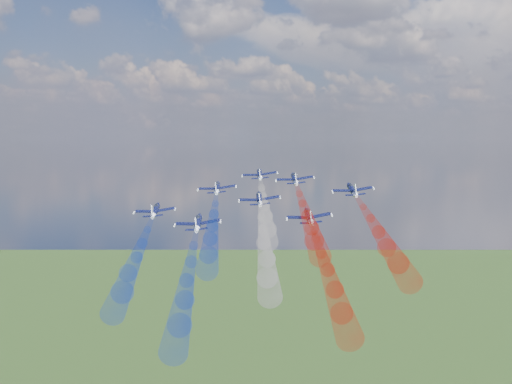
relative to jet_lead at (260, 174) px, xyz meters
The scene contains 16 objects.
jet_lead is the anchor object (origin of this frame).
trail_lead 28.66m from the jet_lead, 49.76° to the right, with size 4.18×46.23×4.18m, color white, non-canonical shape.
jet_inner_left 17.47m from the jet_lead, 90.14° to the right, with size 10.04×12.54×3.35m, color black, non-canonical shape.
trail_inner_left 43.54m from the jet_lead, 64.94° to the right, with size 4.18×46.23×4.18m, color blue, non-canonical shape.
jet_inner_right 15.38m from the jet_lead, 16.47° to the right, with size 10.04×12.54×3.35m, color black, non-canonical shape.
trail_inner_right 42.24m from the jet_lead, 38.11° to the right, with size 4.18×46.23×4.18m, color red, non-canonical shape.
jet_outer_left 35.67m from the jet_lead, 96.14° to the right, with size 10.04×12.54×3.35m, color black, non-canonical shape.
trail_outer_left 59.41m from the jet_lead, 75.63° to the right, with size 4.18×46.23×4.18m, color blue, non-canonical shape.
jet_center_third 25.14m from the jet_lead, 51.78° to the right, with size 10.04×12.54×3.35m, color black, non-canonical shape.
trail_center_third 53.79m from the jet_lead, 50.71° to the right, with size 4.18×46.23×4.18m, color white, non-canonical shape.
jet_outer_right 32.56m from the jet_lead, ahead, with size 10.04×12.54×3.35m, color black, non-canonical shape.
trail_outer_right 57.46m from the jet_lead, 28.17° to the right, with size 4.18×46.23×4.18m, color red, non-canonical shape.
jet_rear_left 42.79m from the jet_lead, 69.66° to the right, with size 10.04×12.54×3.35m, color black, non-canonical shape.
trail_rear_left 70.45m from the jet_lead, 61.71° to the right, with size 4.18×46.23×4.18m, color blue, non-canonical shape.
jet_rear_right 39.29m from the jet_lead, 35.82° to the right, with size 10.04×12.54×3.35m, color black, non-canonical shape.
trail_rear_right 67.47m from the jet_lead, 41.68° to the right, with size 4.18×46.23×4.18m, color red, non-canonical shape.
Camera 1 is at (102.72, -108.44, 179.09)m, focal length 43.73 mm.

